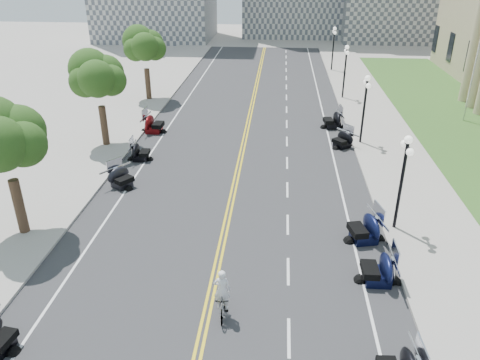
{
  "coord_description": "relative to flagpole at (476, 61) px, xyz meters",
  "views": [
    {
      "loc": [
        2.53,
        -17.03,
        12.72
      ],
      "look_at": [
        0.62,
        4.98,
        2.0
      ],
      "focal_mm": 35.0,
      "sensor_mm": 36.0,
      "label": 1
    }
  ],
  "objects": [
    {
      "name": "ground",
      "position": [
        -18.0,
        -22.0,
        -5.0
      ],
      "size": [
        160.0,
        160.0,
        0.0
      ],
      "primitive_type": "plane",
      "color": "gray"
    },
    {
      "name": "road",
      "position": [
        -18.0,
        -12.0,
        -5.0
      ],
      "size": [
        16.0,
        90.0,
        0.01
      ],
      "primitive_type": "cube",
      "color": "#333335",
      "rests_on": "ground"
    },
    {
      "name": "centerline_yellow_a",
      "position": [
        -18.12,
        -12.0,
        -4.99
      ],
      "size": [
        0.12,
        90.0,
        0.0
      ],
      "primitive_type": "cube",
      "color": "yellow",
      "rests_on": "road"
    },
    {
      "name": "centerline_yellow_b",
      "position": [
        -17.88,
        -12.0,
        -4.99
      ],
      "size": [
        0.12,
        90.0,
        0.0
      ],
      "primitive_type": "cube",
      "color": "yellow",
      "rests_on": "road"
    },
    {
      "name": "edge_line_north",
      "position": [
        -11.6,
        -12.0,
        -4.99
      ],
      "size": [
        0.12,
        90.0,
        0.0
      ],
      "primitive_type": "cube",
      "color": "white",
      "rests_on": "road"
    },
    {
      "name": "edge_line_south",
      "position": [
        -24.4,
        -12.0,
        -4.99
      ],
      "size": [
        0.12,
        90.0,
        0.0
      ],
      "primitive_type": "cube",
      "color": "white",
      "rests_on": "road"
    },
    {
      "name": "lane_dash_5",
      "position": [
        -14.8,
        -26.0,
        -4.99
      ],
      "size": [
        0.12,
        2.0,
        0.0
      ],
      "primitive_type": "cube",
      "color": "white",
      "rests_on": "road"
    },
    {
      "name": "lane_dash_6",
      "position": [
        -14.8,
        -22.0,
        -4.99
      ],
      "size": [
        0.12,
        2.0,
        0.0
      ],
      "primitive_type": "cube",
      "color": "white",
      "rests_on": "road"
    },
    {
      "name": "lane_dash_7",
      "position": [
        -14.8,
        -18.0,
        -4.99
      ],
      "size": [
        0.12,
        2.0,
        0.0
      ],
      "primitive_type": "cube",
      "color": "white",
      "rests_on": "road"
    },
    {
      "name": "lane_dash_8",
      "position": [
        -14.8,
        -14.0,
        -4.99
      ],
      "size": [
        0.12,
        2.0,
        0.0
      ],
      "primitive_type": "cube",
      "color": "white",
      "rests_on": "road"
    },
    {
      "name": "lane_dash_9",
      "position": [
        -14.8,
        -10.0,
        -4.99
      ],
      "size": [
        0.12,
        2.0,
        0.0
      ],
      "primitive_type": "cube",
      "color": "white",
      "rests_on": "road"
    },
    {
      "name": "lane_dash_10",
      "position": [
        -14.8,
        -6.0,
        -4.99
      ],
      "size": [
        0.12,
        2.0,
        0.0
      ],
      "primitive_type": "cube",
      "color": "white",
      "rests_on": "road"
    },
    {
      "name": "lane_dash_11",
      "position": [
        -14.8,
        -2.0,
        -4.99
      ],
      "size": [
        0.12,
        2.0,
        0.0
      ],
      "primitive_type": "cube",
      "color": "white",
      "rests_on": "road"
    },
    {
      "name": "lane_dash_12",
      "position": [
        -14.8,
        2.0,
        -4.99
      ],
      "size": [
        0.12,
        2.0,
        0.0
      ],
      "primitive_type": "cube",
      "color": "white",
      "rests_on": "road"
    },
    {
      "name": "lane_dash_13",
      "position": [
        -14.8,
        6.0,
        -4.99
      ],
      "size": [
        0.12,
        2.0,
        0.0
      ],
      "primitive_type": "cube",
      "color": "white",
      "rests_on": "road"
    },
    {
      "name": "lane_dash_14",
      "position": [
        -14.8,
        10.0,
        -4.99
      ],
      "size": [
        0.12,
        2.0,
        0.0
      ],
      "primitive_type": "cube",
      "color": "white",
      "rests_on": "road"
    },
    {
      "name": "lane_dash_15",
      "position": [
        -14.8,
        14.0,
        -4.99
      ],
      "size": [
        0.12,
        2.0,
        0.0
      ],
      "primitive_type": "cube",
      "color": "white",
      "rests_on": "road"
    },
    {
      "name": "lane_dash_16",
      "position": [
        -14.8,
        18.0,
        -4.99
      ],
      "size": [
        0.12,
        2.0,
        0.0
      ],
      "primitive_type": "cube",
      "color": "white",
      "rests_on": "road"
    },
    {
      "name": "lane_dash_17",
      "position": [
        -14.8,
        22.0,
        -4.99
      ],
      "size": [
        0.12,
        2.0,
        0.0
      ],
      "primitive_type": "cube",
      "color": "white",
      "rests_on": "road"
    },
    {
      "name": "lane_dash_18",
      "position": [
        -14.8,
        26.0,
        -4.99
      ],
      "size": [
        0.12,
        2.0,
        0.0
      ],
      "primitive_type": "cube",
      "color": "white",
      "rests_on": "road"
    },
    {
      "name": "lane_dash_19",
      "position": [
        -14.8,
        30.0,
        -4.99
      ],
      "size": [
        0.12,
        2.0,
        0.0
      ],
      "primitive_type": "cube",
      "color": "white",
      "rests_on": "road"
    },
    {
      "name": "sidewalk_north",
      "position": [
        -7.5,
        -12.0,
        -4.92
      ],
      "size": [
        5.0,
        90.0,
        0.15
      ],
      "primitive_type": "cube",
      "color": "#9E9991",
      "rests_on": "ground"
    },
    {
      "name": "sidewalk_south",
      "position": [
        -28.5,
        -12.0,
        -4.92
      ],
      "size": [
        5.0,
        90.0,
        0.15
      ],
      "primitive_type": "cube",
      "color": "#9E9991",
      "rests_on": "ground"
    },
    {
      "name": "lawn",
      "position": [
        -0.5,
        -4.0,
        -4.95
      ],
      "size": [
        9.0,
        60.0,
        0.1
      ],
      "primitive_type": "cube",
      "color": "#356023",
      "rests_on": "ground"
    },
    {
      "name": "street_lamp_2",
      "position": [
        -9.4,
        -18.0,
        -2.4
      ],
      "size": [
        0.5,
        1.2,
        4.9
      ],
      "primitive_type": null,
      "color": "black",
      "rests_on": "sidewalk_north"
    },
    {
      "name": "street_lamp_3",
      "position": [
        -9.4,
        -6.0,
        -2.4
      ],
      "size": [
        0.5,
        1.2,
        4.9
      ],
      "primitive_type": null,
      "color": "black",
      "rests_on": "sidewalk_north"
    },
    {
      "name": "street_lamp_4",
      "position": [
        -9.4,
        6.0,
        -2.4
      ],
      "size": [
        0.5,
        1.2,
        4.9
      ],
      "primitive_type": null,
      "color": "black",
      "rests_on": "sidewalk_north"
    },
    {
      "name": "street_lamp_5",
      "position": [
        -9.4,
        18.0,
        -2.4
      ],
      "size": [
        0.5,
        1.2,
        4.9
      ],
      "primitive_type": null,
      "color": "black",
      "rests_on": "sidewalk_north"
    },
    {
      "name": "flagpole",
      "position": [
        0.0,
        0.0,
        0.0
      ],
      "size": [
        1.1,
        0.2,
        10.0
      ],
      "primitive_type": null,
      "color": "silver",
      "rests_on": "ground"
    },
    {
      "name": "tree_2",
      "position": [
        -28.0,
        -20.0,
        -0.25
      ],
      "size": [
        4.8,
        4.8,
        9.2
      ],
      "primitive_type": null,
      "color": "#235619",
      "rests_on": "sidewalk_south"
    },
    {
      "name": "tree_3",
      "position": [
        -28.0,
        -8.0,
        -0.25
      ],
      "size": [
        4.8,
        4.8,
        9.2
      ],
      "primitive_type": null,
      "color": "#235619",
      "rests_on": "sidewalk_south"
    },
    {
      "name": "tree_4",
      "position": [
        -28.0,
        4.0,
        -0.25
      ],
      "size": [
        4.8,
        4.8,
        9.2
      ],
      "primitive_type": null,
      "color": "#235619",
      "rests_on": "sidewalk_south"
    },
    {
      "name": "motorcycle_n_5",
      "position": [
        -11.02,
        -22.38,
        -4.26
      ],
      "size": [
        2.16,
        2.16,
        1.49
      ],
      "primitive_type": null,
      "rotation": [
        0.0,
        0.0,
        -1.56
      ],
      "color": "black",
      "rests_on": "road"
    },
    {
      "name": "motorcycle_n_6",
      "position": [
        -11.11,
        -19.17,
        -4.23
      ],
      "size": [
        2.66,
        2.66,
        1.54
      ],
      "primitive_type": null,
      "rotation": [
        0.0,
        0.0,
        -1.34
      ],
      "color": "black",
      "rests_on": "road"
    },
    {
      "name": "motorcycle_n_9",
      "position": [
        -10.82,
        -6.82,
        -4.34
      ],
      "size": [
        2.63,
        2.63,
        1.31
      ],
      "primitive_type": null,
      "rotation": [
        0.0,
        0.0,
        -0.89
      ],
      "color": "black",
      "rests_on": "road"
    },
    {
      "name": "motorcycle_n_10",
      "position": [
        -11.15,
        -2.61,
        -4.25
      ],
      "size": [
        2.41,
        2.41,
        1.5
      ],
      "primitive_type": null,
      "rotation": [
        0.0,
        0.0,
        -1.43
      ],
      "color": "black",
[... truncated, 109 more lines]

